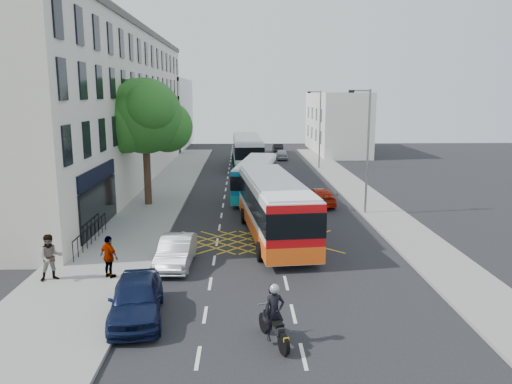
{
  "coord_description": "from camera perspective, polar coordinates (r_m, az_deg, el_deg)",
  "views": [
    {
      "loc": [
        -1.84,
        -19.87,
        7.86
      ],
      "look_at": [
        -1.02,
        8.76,
        2.2
      ],
      "focal_mm": 35.0,
      "sensor_mm": 36.0,
      "label": 1
    }
  ],
  "objects": [
    {
      "name": "distant_car_grey",
      "position": [
        62.23,
        -1.57,
        4.52
      ],
      "size": [
        2.76,
        4.95,
        1.31
      ],
      "primitive_type": "imported",
      "rotation": [
        0.0,
        0.0,
        -0.13
      ],
      "color": "#3E4145",
      "rests_on": "ground"
    },
    {
      "name": "distant_car_silver",
      "position": [
        60.72,
        2.92,
        4.32
      ],
      "size": [
        1.49,
        3.68,
        1.25
      ],
      "primitive_type": "imported",
      "rotation": [
        0.0,
        0.0,
        3.14
      ],
      "color": "#A4A7AC",
      "rests_on": "ground"
    },
    {
      "name": "bus_far",
      "position": [
        53.29,
        -1.02,
        4.65
      ],
      "size": [
        3.33,
        12.29,
        3.43
      ],
      "rotation": [
        0.0,
        0.0,
        0.03
      ],
      "color": "silver",
      "rests_on": "ground"
    },
    {
      "name": "bus_mid",
      "position": [
        38.58,
        0.01,
        1.67
      ],
      "size": [
        3.81,
        10.28,
        2.82
      ],
      "rotation": [
        0.0,
        0.0,
        -0.15
      ],
      "color": "silver",
      "rests_on": "ground"
    },
    {
      "name": "ground",
      "position": [
        21.44,
        3.45,
        -10.34
      ],
      "size": [
        120.0,
        120.0,
        0.0
      ],
      "primitive_type": "plane",
      "color": "black",
      "rests_on": "ground"
    },
    {
      "name": "pedestrian_far",
      "position": [
        22.2,
        -16.44,
        -7.12
      ],
      "size": [
        1.12,
        1.0,
        1.83
      ],
      "primitive_type": "imported",
      "rotation": [
        0.0,
        0.0,
        2.49
      ],
      "color": "gray",
      "rests_on": "pavement_left"
    },
    {
      "name": "lamp_far",
      "position": [
        52.59,
        7.21,
        7.55
      ],
      "size": [
        1.45,
        0.15,
        8.0
      ],
      "color": "slate",
      "rests_on": "pavement_right"
    },
    {
      "name": "terrace_main",
      "position": [
        46.01,
        -17.2,
        9.31
      ],
      "size": [
        8.3,
        45.0,
        13.5
      ],
      "color": "beige",
      "rests_on": "ground"
    },
    {
      "name": "bus_near",
      "position": [
        27.48,
        2.07,
        -1.72
      ],
      "size": [
        3.92,
        11.91,
        3.29
      ],
      "rotation": [
        0.0,
        0.0,
        0.11
      ],
      "color": "silver",
      "rests_on": "ground"
    },
    {
      "name": "pedestrian_near",
      "position": [
        22.69,
        -22.41,
        -6.92
      ],
      "size": [
        1.19,
        1.1,
        1.98
      ],
      "primitive_type": "imported",
      "rotation": [
        0.0,
        0.0,
        0.45
      ],
      "color": "gray",
      "rests_on": "pavement_left"
    },
    {
      "name": "building_right",
      "position": [
        69.18,
        9.14,
        7.84
      ],
      "size": [
        6.0,
        18.0,
        8.0
      ],
      "primitive_type": "cube",
      "color": "silver",
      "rests_on": "ground"
    },
    {
      "name": "red_hatchback",
      "position": [
        36.01,
        7.21,
        -0.5
      ],
      "size": [
        2.19,
        4.48,
        1.25
      ],
      "primitive_type": "imported",
      "rotation": [
        0.0,
        0.0,
        3.24
      ],
      "color": "#A21A06",
      "rests_on": "ground"
    },
    {
      "name": "parked_car_blue",
      "position": [
        18.5,
        -13.52,
        -11.71
      ],
      "size": [
        2.36,
        4.66,
        1.52
      ],
      "primitive_type": "imported",
      "rotation": [
        0.0,
        0.0,
        0.13
      ],
      "color": "#0D1635",
      "rests_on": "ground"
    },
    {
      "name": "terrace_far",
      "position": [
        75.9,
        -10.99,
        8.82
      ],
      "size": [
        8.0,
        20.0,
        10.0
      ],
      "primitive_type": "cube",
      "color": "silver",
      "rests_on": "ground"
    },
    {
      "name": "motorbike",
      "position": [
        16.29,
        2.07,
        -13.94
      ],
      "size": [
        0.94,
        2.18,
        2.02
      ],
      "rotation": [
        0.0,
        0.0,
        0.34
      ],
      "color": "black",
      "rests_on": "ground"
    },
    {
      "name": "street_tree",
      "position": [
        35.5,
        -12.61,
        8.38
      ],
      "size": [
        6.3,
        5.7,
        8.8
      ],
      "color": "#382619",
      "rests_on": "pavement_left"
    },
    {
      "name": "lamp_near",
      "position": [
        33.02,
        12.5,
        5.28
      ],
      "size": [
        1.45,
        0.15,
        8.0
      ],
      "color": "slate",
      "rests_on": "pavement_right"
    },
    {
      "name": "railings",
      "position": [
        27.31,
        -18.36,
        -4.56
      ],
      "size": [
        0.08,
        5.6,
        1.14
      ],
      "primitive_type": null,
      "color": "black",
      "rests_on": "pavement_left"
    },
    {
      "name": "pavement_right",
      "position": [
        36.93,
        13.05,
        -1.29
      ],
      "size": [
        3.0,
        70.0,
        0.15
      ],
      "primitive_type": "cube",
      "color": "gray",
      "rests_on": "ground"
    },
    {
      "name": "parked_car_silver",
      "position": [
        23.54,
        -9.1,
        -6.72
      ],
      "size": [
        1.6,
        4.19,
        1.36
      ],
      "primitive_type": "imported",
      "rotation": [
        0.0,
        0.0,
        -0.04
      ],
      "color": "#A7AAAF",
      "rests_on": "ground"
    },
    {
      "name": "distant_car_dark",
      "position": [
        68.65,
        2.49,
        5.08
      ],
      "size": [
        1.31,
        3.57,
        1.17
      ],
      "primitive_type": "imported",
      "rotation": [
        0.0,
        0.0,
        3.16
      ],
      "color": "black",
      "rests_on": "ground"
    },
    {
      "name": "pavement_left",
      "position": [
        36.34,
        -12.17,
        -1.45
      ],
      "size": [
        5.0,
        70.0,
        0.15
      ],
      "primitive_type": "cube",
      "color": "gray",
      "rests_on": "ground"
    }
  ]
}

